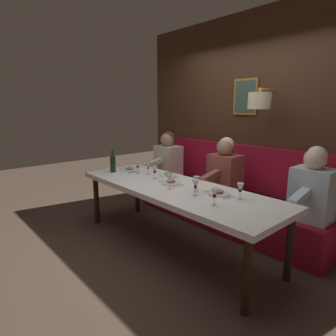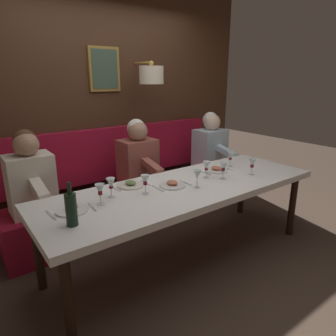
% 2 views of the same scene
% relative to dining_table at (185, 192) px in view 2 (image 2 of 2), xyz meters
% --- Properties ---
extents(ground_plane, '(12.00, 12.00, 0.00)m').
position_rel_dining_table_xyz_m(ground_plane, '(0.00, 0.00, -0.68)').
color(ground_plane, '#423328').
extents(dining_table, '(0.90, 2.66, 0.74)m').
position_rel_dining_table_xyz_m(dining_table, '(0.00, 0.00, 0.00)').
color(dining_table, white).
rests_on(dining_table, ground_plane).
extents(banquette_bench, '(0.52, 2.86, 0.45)m').
position_rel_dining_table_xyz_m(banquette_bench, '(0.89, 0.00, -0.45)').
color(banquette_bench, maroon).
rests_on(banquette_bench, ground_plane).
extents(back_wall_panel, '(0.59, 4.06, 2.90)m').
position_rel_dining_table_xyz_m(back_wall_panel, '(1.46, -0.00, 0.69)').
color(back_wall_panel, '#422819').
rests_on(back_wall_panel, ground_plane).
extents(diner_nearest, '(0.60, 0.40, 0.79)m').
position_rel_dining_table_xyz_m(diner_nearest, '(0.88, -1.17, 0.14)').
color(diner_nearest, silver).
rests_on(diner_nearest, banquette_bench).
extents(diner_near, '(0.60, 0.40, 0.79)m').
position_rel_dining_table_xyz_m(diner_near, '(0.88, -0.04, 0.14)').
color(diner_near, '#934C42').
rests_on(diner_near, banquette_bench).
extents(diner_middle, '(0.60, 0.40, 0.79)m').
position_rel_dining_table_xyz_m(diner_middle, '(0.88, 1.11, 0.14)').
color(diner_middle, beige).
rests_on(diner_middle, banquette_bench).
extents(place_setting_0, '(0.24, 0.31, 0.05)m').
position_rel_dining_table_xyz_m(place_setting_0, '(0.05, 0.10, 0.08)').
color(place_setting_0, silver).
rests_on(place_setting_0, dining_table).
extents(place_setting_1, '(0.24, 0.31, 0.05)m').
position_rel_dining_table_xyz_m(place_setting_1, '(0.28, 0.40, 0.08)').
color(place_setting_1, silver).
rests_on(place_setting_1, dining_table).
extents(place_setting_2, '(0.24, 0.32, 0.05)m').
position_rel_dining_table_xyz_m(place_setting_2, '(0.07, 1.01, 0.08)').
color(place_setting_2, white).
rests_on(place_setting_2, dining_table).
extents(place_setting_3, '(0.24, 0.32, 0.05)m').
position_rel_dining_table_xyz_m(place_setting_3, '(0.14, -0.54, 0.08)').
color(place_setting_3, silver).
rests_on(place_setting_3, dining_table).
extents(wine_glass_0, '(0.07, 0.07, 0.16)m').
position_rel_dining_table_xyz_m(wine_glass_0, '(0.04, 0.40, 0.18)').
color(wine_glass_0, silver).
rests_on(wine_glass_0, dining_table).
extents(wine_glass_1, '(0.07, 0.07, 0.16)m').
position_rel_dining_table_xyz_m(wine_glass_1, '(0.14, 0.66, 0.18)').
color(wine_glass_1, silver).
rests_on(wine_glass_1, dining_table).
extents(wine_glass_2, '(0.07, 0.07, 0.16)m').
position_rel_dining_table_xyz_m(wine_glass_2, '(0.06, 0.79, 0.18)').
color(wine_glass_2, silver).
rests_on(wine_glass_2, dining_table).
extents(wine_glass_3, '(0.07, 0.07, 0.16)m').
position_rel_dining_table_xyz_m(wine_glass_3, '(-0.07, -0.41, 0.18)').
color(wine_glass_3, silver).
rests_on(wine_glass_3, dining_table).
extents(wine_glass_4, '(0.07, 0.07, 0.16)m').
position_rel_dining_table_xyz_m(wine_glass_4, '(0.05, -0.30, 0.18)').
color(wine_glass_4, silver).
rests_on(wine_glass_4, dining_table).
extents(wine_glass_5, '(0.07, 0.07, 0.16)m').
position_rel_dining_table_xyz_m(wine_glass_5, '(0.17, -0.78, 0.18)').
color(wine_glass_5, silver).
rests_on(wine_glass_5, dining_table).
extents(wine_glass_6, '(0.07, 0.07, 0.16)m').
position_rel_dining_table_xyz_m(wine_glass_6, '(-0.11, -0.05, 0.18)').
color(wine_glass_6, silver).
rests_on(wine_glass_6, dining_table).
extents(wine_glass_7, '(0.07, 0.07, 0.16)m').
position_rel_dining_table_xyz_m(wine_glass_7, '(-0.16, -0.73, 0.18)').
color(wine_glass_7, silver).
rests_on(wine_glass_7, dining_table).
extents(wine_bottle, '(0.08, 0.08, 0.30)m').
position_rel_dining_table_xyz_m(wine_bottle, '(-0.15, 1.09, 0.18)').
color(wine_bottle, black).
rests_on(wine_bottle, dining_table).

